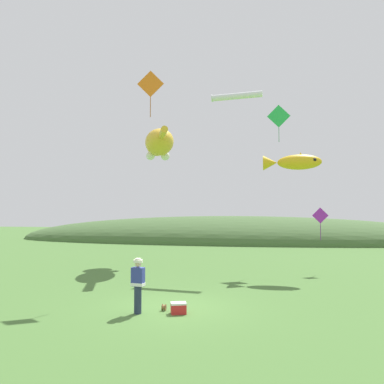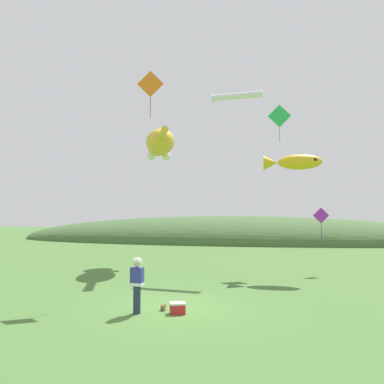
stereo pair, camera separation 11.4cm
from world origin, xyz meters
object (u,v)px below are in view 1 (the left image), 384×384
kite_diamond_violet (320,216)px  festival_attendant (138,284)px  kite_giant_cat (159,144)px  kite_fish_windsock (293,162)px  kite_diamond_green (279,116)px  picnic_cooler (179,308)px  kite_tube_streamer (236,96)px  kite_spool (164,307)px  kite_diamond_orange (151,84)px

kite_diamond_violet → festival_attendant: bearing=-127.0°
kite_giant_cat → kite_fish_windsock: size_ratio=1.98×
kite_diamond_green → picnic_cooler: bearing=-109.2°
kite_diamond_green → kite_fish_windsock: bearing=-78.5°
picnic_cooler → kite_tube_streamer: 13.75m
festival_attendant → kite_diamond_violet: size_ratio=1.00×
kite_spool → kite_giant_cat: kite_giant_cat is taller
picnic_cooler → kite_diamond_violet: 11.41m
kite_giant_cat → kite_diamond_orange: size_ratio=2.87×
kite_spool → kite_fish_windsock: bearing=58.5°
kite_giant_cat → kite_diamond_green: bearing=-0.7°
kite_fish_windsock → kite_diamond_orange: bearing=-145.3°
kite_fish_windsock → kite_diamond_orange: kite_diamond_orange is taller
festival_attendant → picnic_cooler: 1.53m
kite_tube_streamer → kite_diamond_orange: 6.76m
kite_diamond_green → kite_diamond_violet: (2.05, -1.69, -6.02)m
festival_attendant → kite_diamond_green: kite_diamond_green is taller
kite_diamond_violet → kite_spool: bearing=-125.5°
festival_attendant → kite_fish_windsock: 11.40m
picnic_cooler → kite_diamond_orange: kite_diamond_orange is taller
kite_spool → picnic_cooler: 0.63m
kite_tube_streamer → kite_diamond_green: (2.48, 1.49, -0.93)m
kite_diamond_green → kite_diamond_violet: kite_diamond_green is taller
kite_diamond_orange → festival_attendant: bearing=-78.6°
festival_attendant → kite_fish_windsock: kite_fish_windsock is taller
kite_giant_cat → kite_fish_windsock: kite_giant_cat is taller
kite_diamond_orange → kite_diamond_green: 9.34m
kite_diamond_green → kite_giant_cat: bearing=179.3°
kite_spool → kite_giant_cat: 13.57m
kite_fish_windsock → kite_diamond_green: size_ratio=1.33×
kite_diamond_orange → kite_tube_streamer: bearing=58.7°
kite_tube_streamer → kite_diamond_violet: 8.30m
festival_attendant → kite_spool: size_ratio=8.19×
kite_spool → kite_giant_cat: size_ratio=0.04×
kite_fish_windsock → kite_diamond_green: kite_diamond_green is taller
kite_fish_windsock → kite_diamond_violet: bearing=33.8°
kite_giant_cat → kite_diamond_orange: 7.58m
kite_diamond_orange → kite_spool: bearing=-66.2°
kite_spool → kite_tube_streamer: (1.91, 9.26, 9.88)m
kite_spool → kite_diamond_green: size_ratio=0.09×
kite_tube_streamer → festival_attendant: bearing=-105.3°
kite_tube_streamer → kite_diamond_green: 3.04m
kite_spool → kite_diamond_green: (4.39, 10.74, 8.96)m
picnic_cooler → kite_diamond_orange: bearing=118.9°
festival_attendant → kite_tube_streamer: kite_tube_streamer is taller
picnic_cooler → kite_diamond_green: 14.67m
festival_attendant → kite_diamond_orange: size_ratio=0.85×
picnic_cooler → kite_fish_windsock: kite_fish_windsock is taller
kite_giant_cat → kite_diamond_orange: kite_diamond_orange is taller
festival_attendant → kite_spool: (0.75, 0.50, -0.85)m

